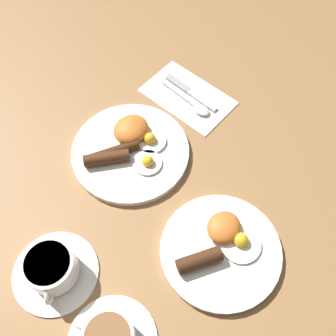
% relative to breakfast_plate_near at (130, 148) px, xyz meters
% --- Properties ---
extents(ground_plane, '(3.00, 3.00, 0.00)m').
position_rel_breakfast_plate_near_xyz_m(ground_plane, '(0.00, 0.00, -0.01)').
color(ground_plane, olive).
extents(breakfast_plate_near, '(0.26, 0.26, 0.05)m').
position_rel_breakfast_plate_near_xyz_m(breakfast_plate_near, '(0.00, 0.00, 0.00)').
color(breakfast_plate_near, white).
rests_on(breakfast_plate_near, ground_plane).
extents(breakfast_plate_far, '(0.24, 0.24, 0.05)m').
position_rel_breakfast_plate_near_xyz_m(breakfast_plate_far, '(0.05, 0.29, -0.00)').
color(breakfast_plate_far, white).
rests_on(breakfast_plate_far, ground_plane).
extents(teacup_near, '(0.16, 0.16, 0.07)m').
position_rel_breakfast_plate_near_xyz_m(teacup_near, '(0.29, 0.09, 0.02)').
color(teacup_near, white).
rests_on(teacup_near, ground_plane).
extents(napkin, '(0.14, 0.22, 0.01)m').
position_rel_breakfast_plate_near_xyz_m(napkin, '(-0.21, -0.01, -0.01)').
color(napkin, white).
rests_on(napkin, ground_plane).
extents(knife, '(0.02, 0.16, 0.01)m').
position_rel_breakfast_plate_near_xyz_m(knife, '(-0.22, -0.02, -0.01)').
color(knife, silver).
rests_on(knife, napkin).
extents(spoon, '(0.03, 0.15, 0.01)m').
position_rel_breakfast_plate_near_xyz_m(spoon, '(-0.20, 0.03, -0.01)').
color(spoon, silver).
rests_on(spoon, napkin).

